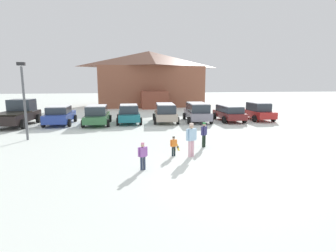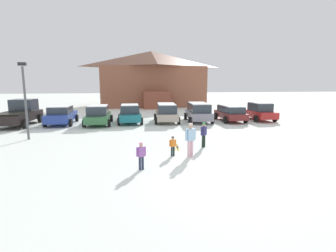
% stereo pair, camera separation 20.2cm
% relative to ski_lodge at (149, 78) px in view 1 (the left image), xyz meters
% --- Properties ---
extents(ground, '(160.00, 160.00, 0.00)m').
position_rel_ski_lodge_xyz_m(ground, '(-0.12, -32.31, -4.20)').
color(ground, white).
extents(ski_lodge, '(15.95, 11.90, 8.31)m').
position_rel_ski_lodge_xyz_m(ski_lodge, '(0.00, 0.00, 0.00)').
color(ski_lodge, brown).
rests_on(ski_lodge, ground).
extents(parked_blue_hatchback, '(2.24, 4.53, 1.62)m').
position_rel_ski_lodge_xyz_m(parked_blue_hatchback, '(-9.53, -17.66, -3.38)').
color(parked_blue_hatchback, '#273F9C').
rests_on(parked_blue_hatchback, ground).
extents(parked_green_coupe, '(2.26, 4.61, 1.68)m').
position_rel_ski_lodge_xyz_m(parked_green_coupe, '(-6.34, -18.32, -3.36)').
color(parked_green_coupe, '#346D40').
rests_on(parked_green_coupe, ground).
extents(parked_teal_hatchback, '(2.17, 4.20, 1.67)m').
position_rel_ski_lodge_xyz_m(parked_teal_hatchback, '(-3.63, -17.83, -3.37)').
color(parked_teal_hatchback, '#196E7B').
rests_on(parked_teal_hatchback, ground).
extents(parked_beige_suv, '(2.46, 4.49, 1.70)m').
position_rel_ski_lodge_xyz_m(parked_beige_suv, '(-0.33, -17.88, -3.29)').
color(parked_beige_suv, '#B2A391').
rests_on(parked_beige_suv, ground).
extents(parked_grey_wagon, '(2.49, 4.73, 1.74)m').
position_rel_ski_lodge_xyz_m(parked_grey_wagon, '(2.64, -18.01, -3.27)').
color(parked_grey_wagon, gray).
rests_on(parked_grey_wagon, ground).
extents(parked_maroon_van, '(2.16, 4.33, 1.48)m').
position_rel_ski_lodge_xyz_m(parked_maroon_van, '(5.67, -18.21, -3.39)').
color(parked_maroon_van, maroon).
rests_on(parked_maroon_van, ground).
extents(parked_red_sedan, '(2.13, 4.46, 1.71)m').
position_rel_ski_lodge_xyz_m(parked_red_sedan, '(8.70, -17.93, -3.35)').
color(parked_red_sedan, '#B22423').
rests_on(parked_red_sedan, ground).
extents(pickup_truck, '(2.64, 5.54, 2.15)m').
position_rel_ski_lodge_xyz_m(pickup_truck, '(-12.85, -17.59, -3.21)').
color(pickup_truck, black).
rests_on(pickup_truck, ground).
extents(skier_teen_in_navy_coat, '(0.41, 0.39, 1.41)m').
position_rel_ski_lodge_xyz_m(skier_teen_in_navy_coat, '(0.33, -27.44, -3.41)').
color(skier_teen_in_navy_coat, black).
rests_on(skier_teen_in_navy_coat, ground).
extents(skier_child_in_orange_jacket, '(0.36, 0.19, 0.99)m').
position_rel_ski_lodge_xyz_m(skier_child_in_orange_jacket, '(-1.69, -28.95, -3.65)').
color(skier_child_in_orange_jacket, '#1B282B').
rests_on(skier_child_in_orange_jacket, ground).
extents(skier_adult_in_blue_parka, '(0.58, 0.38, 1.67)m').
position_rel_ski_lodge_xyz_m(skier_adult_in_blue_parka, '(-0.86, -29.21, -3.26)').
color(skier_adult_in_blue_parka, beige).
rests_on(skier_adult_in_blue_parka, ground).
extents(skier_child_in_purple_jacket, '(0.41, 0.25, 1.16)m').
position_rel_ski_lodge_xyz_m(skier_child_in_purple_jacket, '(-3.35, -30.77, -3.55)').
color(skier_child_in_purple_jacket, '#28324A').
rests_on(skier_child_in_purple_jacket, ground).
extents(pair_of_skis, '(0.47, 1.46, 0.08)m').
position_rel_ski_lodge_xyz_m(pair_of_skis, '(-1.23, -27.28, -4.18)').
color(pair_of_skis, gold).
rests_on(pair_of_skis, ground).
extents(lamp_post, '(0.44, 0.24, 4.82)m').
position_rel_ski_lodge_xyz_m(lamp_post, '(-10.15, -23.77, -1.45)').
color(lamp_post, '#515459').
rests_on(lamp_post, ground).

